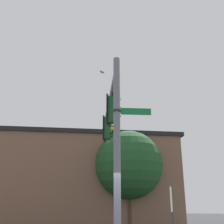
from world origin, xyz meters
name	(u,v)px	position (x,y,z in m)	size (l,w,h in m)	color
signal_pole	(117,150)	(0.00, 0.00, 3.21)	(0.22, 0.22, 6.41)	slate
mast_arm	(110,100)	(-2.62, -0.83, 5.89)	(0.19, 0.19, 5.50)	slate
traffic_light_nearest_pole	(113,110)	(-1.60, -0.49, 5.09)	(0.54, 0.49, 1.31)	black
traffic_light_mid_inner	(108,128)	(-4.30, -1.34, 5.09)	(0.54, 0.49, 1.31)	black
street_name_sign	(128,111)	(-0.11, 0.34, 4.49)	(0.48, 1.21, 0.22)	#147238
bird_flying	(102,72)	(-5.91, -2.12, 8.99)	(0.34, 0.25, 0.09)	gray
storefront_building	(90,180)	(-12.64, -4.80, 3.31)	(10.76, 14.60, 6.60)	brown
tree_by_storefront	(129,165)	(-10.74, -1.44, 4.16)	(4.69, 4.69, 6.50)	#4C3823
historical_marker	(172,211)	(-1.11, 1.54, 1.40)	(0.60, 0.08, 2.13)	#333333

